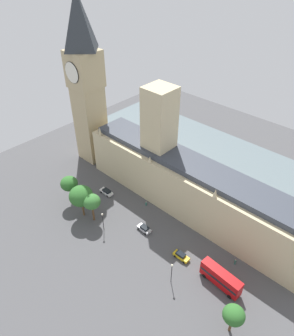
% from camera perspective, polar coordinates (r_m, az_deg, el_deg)
% --- Properties ---
extents(ground_plane, '(143.04, 143.04, 0.00)m').
position_cam_1_polar(ground_plane, '(96.91, 7.03, -7.69)').
color(ground_plane, '#4C4C4F').
extents(river_thames, '(32.61, 128.74, 0.25)m').
position_cam_1_polar(river_thames, '(119.10, 16.48, 0.56)').
color(river_thames, slate).
rests_on(river_thames, ground).
extents(parliament_building, '(13.62, 73.04, 35.11)m').
position_cam_1_polar(parliament_building, '(92.71, 7.42, -2.49)').
color(parliament_building, '#CCBA8E').
rests_on(parliament_building, ground).
extents(clock_tower, '(9.62, 9.62, 57.38)m').
position_cam_1_polar(clock_tower, '(107.21, -11.11, 15.40)').
color(clock_tower, tan).
rests_on(clock_tower, ground).
extents(car_white_by_river_gate, '(2.01, 4.71, 1.74)m').
position_cam_1_polar(car_white_by_river_gate, '(102.13, -7.39, -4.29)').
color(car_white_by_river_gate, silver).
rests_on(car_white_by_river_gate, ground).
extents(car_silver_opposite_hall, '(2.02, 4.24, 1.74)m').
position_cam_1_polar(car_silver_opposite_hall, '(89.92, -0.50, -10.94)').
color(car_silver_opposite_hall, '#B7B7BC').
rests_on(car_silver_opposite_hall, ground).
extents(car_yellow_cab_kerbside, '(1.85, 4.41, 1.74)m').
position_cam_1_polar(car_yellow_cab_kerbside, '(84.31, 6.22, -15.59)').
color(car_yellow_cab_kerbside, gold).
rests_on(car_yellow_cab_kerbside, ground).
extents(double_decker_bus_corner, '(3.32, 10.66, 4.75)m').
position_cam_1_polar(double_decker_bus_corner, '(79.84, 13.26, -18.86)').
color(double_decker_bus_corner, '#B20C0F').
rests_on(double_decker_bus_corner, ground).
extents(pedestrian_far_end, '(0.61, 0.53, 1.49)m').
position_cam_1_polar(pedestrian_far_end, '(97.45, -0.16, -6.49)').
color(pedestrian_far_end, '#336B60').
rests_on(pedestrian_far_end, ground).
extents(pedestrian_leading, '(0.66, 0.56, 1.70)m').
position_cam_1_polar(pedestrian_leading, '(85.83, 15.73, -16.11)').
color(pedestrian_leading, '#336B60').
rests_on(pedestrian_leading, ground).
extents(plane_tree_under_trees, '(4.59, 4.59, 8.00)m').
position_cam_1_polar(plane_tree_under_trees, '(71.59, 15.49, -24.39)').
color(plane_tree_under_trees, brown).
rests_on(plane_tree_under_trees, ground).
extents(plane_tree_near_tower, '(5.24, 5.24, 9.59)m').
position_cam_1_polar(plane_tree_near_tower, '(97.14, -13.97, -2.79)').
color(plane_tree_near_tower, brown).
rests_on(plane_tree_near_tower, ground).
extents(plane_tree_midblock, '(5.02, 5.02, 9.37)m').
position_cam_1_polar(plane_tree_midblock, '(89.80, -10.03, -6.08)').
color(plane_tree_midblock, brown).
rests_on(plane_tree_midblock, ground).
extents(plane_tree_trailing, '(6.92, 6.92, 10.48)m').
position_cam_1_polar(plane_tree_trailing, '(91.70, -11.90, -5.01)').
color(plane_tree_trailing, brown).
rests_on(plane_tree_trailing, ground).
extents(street_lamp_slot_10, '(0.56, 0.56, 6.54)m').
position_cam_1_polar(street_lamp_slot_10, '(88.25, -8.06, -9.13)').
color(street_lamp_slot_10, black).
rests_on(street_lamp_slot_10, ground).
extents(street_lamp_slot_11, '(0.56, 0.56, 6.64)m').
position_cam_1_polar(street_lamp_slot_11, '(76.96, 4.52, -18.00)').
color(street_lamp_slot_11, black).
rests_on(street_lamp_slot_11, ground).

